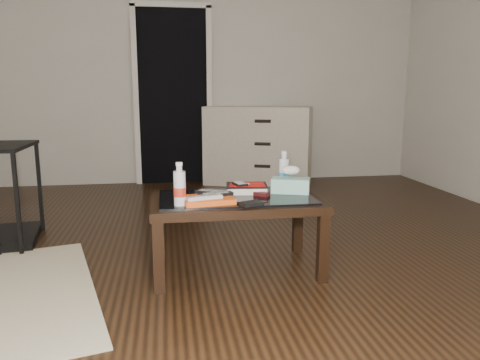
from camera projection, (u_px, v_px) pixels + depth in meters
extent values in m
plane|color=black|center=(241.00, 248.00, 3.27)|extent=(5.00, 5.00, 0.00)
plane|color=beige|center=(207.00, 67.00, 5.44)|extent=(5.00, 0.00, 5.00)
cube|color=black|center=(173.00, 97.00, 5.41)|extent=(0.80, 0.05, 2.00)
cube|color=silver|center=(136.00, 98.00, 5.32)|extent=(0.06, 0.04, 2.04)
cube|color=silver|center=(209.00, 97.00, 5.45)|extent=(0.06, 0.04, 2.04)
cube|color=silver|center=(171.00, 4.00, 5.19)|extent=(0.90, 0.04, 0.06)
cube|color=black|center=(159.00, 257.00, 2.51)|extent=(0.06, 0.06, 0.40)
cube|color=black|center=(323.00, 248.00, 2.65)|extent=(0.06, 0.06, 0.40)
cube|color=black|center=(160.00, 229.00, 3.02)|extent=(0.06, 0.06, 0.40)
cube|color=black|center=(298.00, 223.00, 3.16)|extent=(0.06, 0.06, 0.40)
cube|color=black|center=(236.00, 202.00, 2.79)|extent=(1.00, 0.60, 0.05)
cube|color=black|center=(236.00, 197.00, 2.79)|extent=(0.90, 0.50, 0.01)
cube|color=beige|center=(258.00, 146.00, 5.43)|extent=(1.30, 0.91, 0.90)
cylinder|color=black|center=(263.00, 166.00, 5.22)|extent=(0.18, 0.10, 0.04)
cylinder|color=black|center=(263.00, 144.00, 5.17)|extent=(0.18, 0.10, 0.04)
cylinder|color=black|center=(263.00, 121.00, 5.12)|extent=(0.18, 0.10, 0.04)
cube|color=black|center=(17.00, 204.00, 3.06)|extent=(0.03, 0.03, 0.70)
cube|color=black|center=(40.00, 187.00, 3.60)|extent=(0.03, 0.03, 0.70)
cube|color=#E25215|center=(207.00, 200.00, 2.63)|extent=(0.31, 0.25, 0.03)
cube|color=#AEAEB3|center=(204.00, 197.00, 2.58)|extent=(0.21, 0.10, 0.02)
cube|color=black|center=(216.00, 194.00, 2.65)|extent=(0.21, 0.11, 0.02)
cube|color=black|center=(212.00, 192.00, 2.71)|extent=(0.20, 0.14, 0.02)
cube|color=black|center=(247.00, 188.00, 2.90)|extent=(0.27, 0.23, 0.05)
cube|color=red|center=(245.00, 184.00, 2.89)|extent=(0.22, 0.18, 0.01)
cube|color=black|center=(240.00, 184.00, 2.85)|extent=(0.09, 0.12, 0.02)
cube|color=black|center=(262.00, 194.00, 2.79)|extent=(0.10, 0.09, 0.02)
cube|color=black|center=(252.00, 203.00, 2.57)|extent=(0.14, 0.11, 0.02)
cylinder|color=silver|center=(180.00, 184.00, 2.55)|extent=(0.08, 0.08, 0.24)
cylinder|color=silver|center=(284.00, 169.00, 3.01)|extent=(0.07, 0.07, 0.24)
cube|color=teal|center=(290.00, 185.00, 2.88)|extent=(0.26, 0.19, 0.09)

